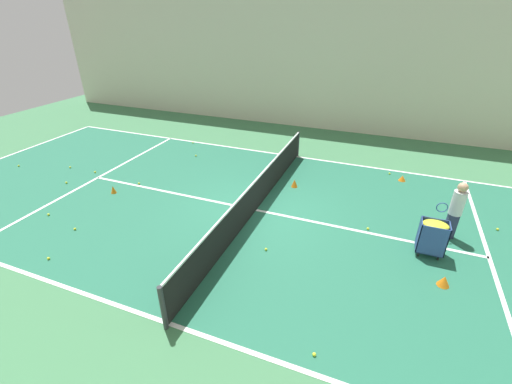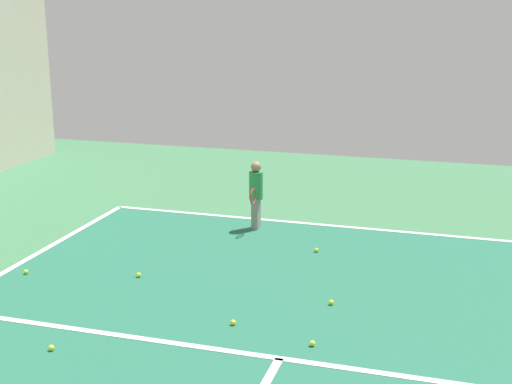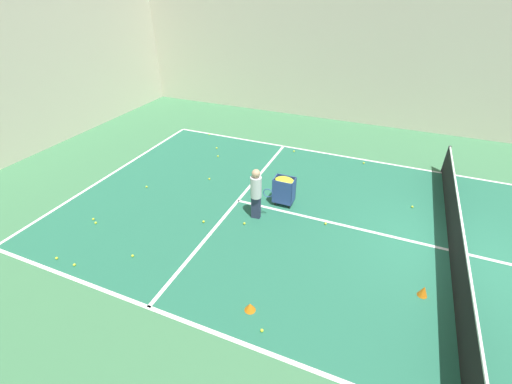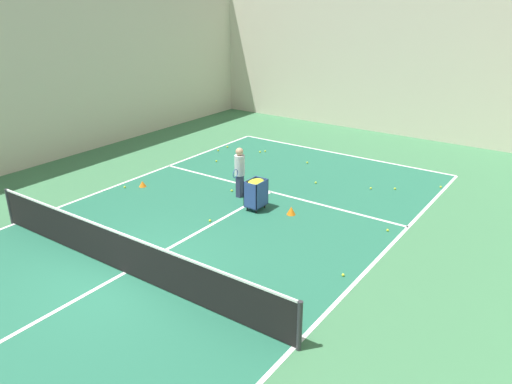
% 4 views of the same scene
% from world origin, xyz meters
% --- Properties ---
extents(ground_plane, '(34.83, 34.83, 0.00)m').
position_xyz_m(ground_plane, '(0.00, 0.00, 0.00)').
color(ground_plane, '#3D754C').
extents(court_playing_area, '(9.23, 22.58, 0.00)m').
position_xyz_m(court_playing_area, '(0.00, 0.00, 0.00)').
color(court_playing_area, '#23664C').
rests_on(court_playing_area, ground).
extents(line_baseline_far, '(9.23, 0.10, 0.00)m').
position_xyz_m(line_baseline_far, '(0.00, 11.29, 0.01)').
color(line_baseline_far, white).
rests_on(line_baseline_far, ground).
extents(line_sideline_right, '(0.10, 22.58, 0.00)m').
position_xyz_m(line_sideline_right, '(4.61, 0.00, 0.01)').
color(line_sideline_right, white).
rests_on(line_sideline_right, ground).
extents(line_service_far, '(9.23, 0.10, 0.00)m').
position_xyz_m(line_service_far, '(0.00, 6.21, 0.01)').
color(line_service_far, white).
rests_on(line_service_far, ground).
extents(line_centre_service, '(0.10, 12.42, 0.00)m').
position_xyz_m(line_centre_service, '(0.00, 0.00, 0.01)').
color(line_centre_service, white).
rests_on(line_centre_service, ground).
extents(hall_enclosure_right, '(0.15, 31.13, 6.53)m').
position_xyz_m(hall_enclosure_right, '(8.81, 0.00, 3.26)').
color(hall_enclosure_right, beige).
rests_on(hall_enclosure_right, ground).
extents(hall_enclosure_far, '(17.47, 0.15, 6.53)m').
position_xyz_m(hall_enclosure_far, '(0.00, 15.49, 3.26)').
color(hall_enclosure_far, beige).
rests_on(hall_enclosure_far, ground).
extents(tennis_net, '(9.53, 0.10, 1.05)m').
position_xyz_m(tennis_net, '(0.00, 0.00, 0.54)').
color(tennis_net, '#2D2D33').
rests_on(tennis_net, ground).
extents(coach_at_net, '(0.36, 0.66, 1.63)m').
position_xyz_m(coach_at_net, '(-0.60, 5.31, 0.93)').
color(coach_at_net, '#2D3351').
rests_on(coach_at_net, ground).
extents(ball_cart, '(0.46, 0.64, 0.95)m').
position_xyz_m(ball_cart, '(0.40, 4.79, 0.66)').
color(ball_cart, '#2D478C').
rests_on(ball_cart, ground).
extents(training_cone_1, '(0.27, 0.27, 0.25)m').
position_xyz_m(training_cone_1, '(1.48, 5.06, 0.13)').
color(training_cone_1, orange).
rests_on(training_cone_1, ground).
extents(training_cone_2, '(0.22, 0.22, 0.27)m').
position_xyz_m(training_cone_2, '(-1.93, 0.66, 0.14)').
color(training_cone_2, orange).
rests_on(training_cone_2, ground).
extents(training_cone_3, '(0.25, 0.25, 0.20)m').
position_xyz_m(training_cone_3, '(-3.81, 4.12, 0.10)').
color(training_cone_3, orange).
rests_on(training_cone_3, ground).
extents(tennis_ball_2, '(0.07, 0.07, 0.07)m').
position_xyz_m(tennis_ball_2, '(3.28, 8.75, 0.04)').
color(tennis_ball_2, yellow).
rests_on(tennis_ball_2, ground).
extents(tennis_ball_4, '(0.07, 0.07, 0.07)m').
position_xyz_m(tennis_ball_4, '(-1.07, 5.49, 0.04)').
color(tennis_ball_4, yellow).
rests_on(tennis_ball_4, ground).
extents(tennis_ball_5, '(0.07, 0.07, 0.07)m').
position_xyz_m(tennis_ball_5, '(0.84, 7.74, 0.04)').
color(tennis_ball_5, yellow).
rests_on(tennis_ball_5, ground).
extents(tennis_ball_7, '(0.07, 0.07, 0.07)m').
position_xyz_m(tennis_ball_7, '(-4.27, 9.34, 0.04)').
color(tennis_ball_7, yellow).
rests_on(tennis_ball_7, ground).
extents(tennis_ball_8, '(0.07, 0.07, 0.07)m').
position_xyz_m(tennis_ball_8, '(-4.27, 8.73, 0.04)').
color(tennis_ball_8, yellow).
rests_on(tennis_ball_8, ground).
extents(tennis_ball_12, '(0.07, 0.07, 0.07)m').
position_xyz_m(tennis_ball_12, '(-4.21, 3.68, 0.04)').
color(tennis_ball_12, yellow).
rests_on(tennis_ball_12, ground).
extents(tennis_ball_13, '(0.07, 0.07, 0.07)m').
position_xyz_m(tennis_ball_13, '(-0.16, 3.29, 0.04)').
color(tennis_ball_13, yellow).
rests_on(tennis_ball_13, ground).
extents(tennis_ball_14, '(0.07, 0.07, 0.07)m').
position_xyz_m(tennis_ball_14, '(4.48, 9.79, 0.04)').
color(tennis_ball_14, yellow).
rests_on(tennis_ball_14, ground).
extents(tennis_ball_16, '(0.07, 0.07, 0.07)m').
position_xyz_m(tennis_ball_16, '(4.26, 2.79, 0.04)').
color(tennis_ball_16, yellow).
rests_on(tennis_ball_16, ground).
extents(tennis_ball_17, '(0.07, 0.07, 0.07)m').
position_xyz_m(tennis_ball_17, '(-3.45, 7.60, 0.04)').
color(tennis_ball_17, yellow).
rests_on(tennis_ball_17, ground).
extents(tennis_ball_19, '(0.07, 0.07, 0.07)m').
position_xyz_m(tennis_ball_19, '(-2.73, 9.54, 0.04)').
color(tennis_ball_19, yellow).
rests_on(tennis_ball_19, ground).
extents(tennis_ball_20, '(0.07, 0.07, 0.07)m').
position_xyz_m(tennis_ball_20, '(4.24, 5.62, 0.04)').
color(tennis_ball_20, yellow).
rests_on(tennis_ball_20, ground).
extents(tennis_ball_22, '(0.07, 0.07, 0.07)m').
position_xyz_m(tennis_ball_22, '(-1.46, 6.64, 0.04)').
color(tennis_ball_22, yellow).
rests_on(tennis_ball_22, ground).
extents(tennis_ball_23, '(0.07, 0.07, 0.07)m').
position_xyz_m(tennis_ball_23, '(1.75, 0.96, 0.04)').
color(tennis_ball_23, yellow).
rests_on(tennis_ball_23, ground).
extents(tennis_ball_25, '(0.07, 0.07, 0.07)m').
position_xyz_m(tennis_ball_25, '(2.60, 8.32, 0.04)').
color(tennis_ball_25, yellow).
rests_on(tennis_ball_25, ground).
extents(tennis_ball_28, '(0.07, 0.07, 0.07)m').
position_xyz_m(tennis_ball_28, '(-2.62, 9.75, 0.04)').
color(tennis_ball_28, yellow).
rests_on(tennis_ball_28, ground).
extents(tennis_ball_29, '(0.07, 0.07, 0.07)m').
position_xyz_m(tennis_ball_29, '(-0.48, 9.47, 0.04)').
color(tennis_ball_29, yellow).
rests_on(tennis_ball_29, ground).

